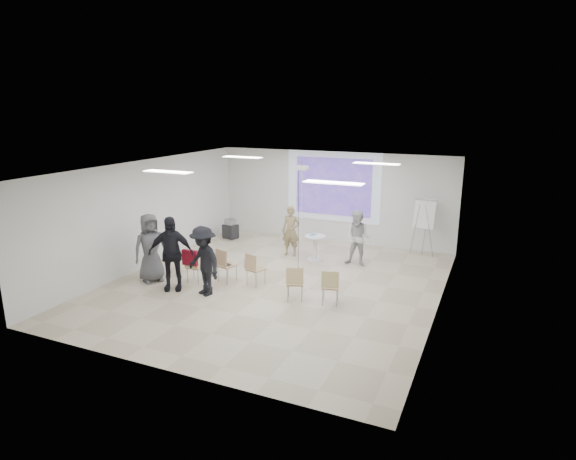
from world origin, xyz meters
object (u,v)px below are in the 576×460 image
at_px(audience_left, 170,248).
at_px(player_left, 291,228).
at_px(player_right, 358,235).
at_px(audience_outer, 150,244).
at_px(chair_left_mid, 194,265).
at_px(chair_far_left, 174,254).
at_px(chair_right_inner, 295,281).
at_px(av_cart, 230,230).
at_px(chair_center, 254,267).
at_px(chair_right_far, 330,284).
at_px(laptop, 227,264).
at_px(flipchart_easel, 424,214).
at_px(audience_mid, 203,256).
at_px(pedestal_table, 315,246).
at_px(chair_left_inner, 225,263).

bearing_deg(audience_left, player_left, 42.03).
height_order(player_right, audience_outer, audience_outer).
bearing_deg(player_left, chair_left_mid, -116.66).
distance_m(player_left, chair_far_left, 3.59).
bearing_deg(chair_right_inner, av_cart, 114.54).
distance_m(player_left, player_right, 2.12).
relative_size(chair_center, chair_right_far, 1.01).
relative_size(player_right, audience_outer, 0.88).
height_order(chair_left_mid, laptop, chair_left_mid).
relative_size(flipchart_easel, av_cart, 2.53).
bearing_deg(audience_mid, chair_right_far, 34.90).
bearing_deg(audience_outer, pedestal_table, -11.16).
distance_m(player_right, chair_right_inner, 3.22).
relative_size(audience_outer, av_cart, 2.90).
bearing_deg(chair_right_inner, chair_left_inner, 148.68).
height_order(pedestal_table, flipchart_easel, flipchart_easel).
bearing_deg(player_left, pedestal_table, -15.21).
distance_m(audience_mid, av_cart, 5.09).
height_order(chair_left_mid, chair_right_inner, chair_right_inner).
xyz_separation_m(chair_right_inner, audience_mid, (-2.16, -0.50, 0.46)).
bearing_deg(chair_center, player_right, 71.63).
bearing_deg(av_cart, chair_right_far, -24.59).
height_order(chair_far_left, chair_right_inner, chair_far_left).
bearing_deg(player_right, player_left, 177.60).
height_order(chair_right_inner, audience_outer, audience_outer).
bearing_deg(audience_mid, chair_right_inner, 36.19).
height_order(player_left, av_cart, player_left).
bearing_deg(chair_left_inner, flipchart_easel, 62.54).
bearing_deg(chair_left_mid, pedestal_table, 50.37).
bearing_deg(player_right, chair_center, -125.88).
height_order(pedestal_table, audience_left, audience_left).
distance_m(chair_left_inner, audience_outer, 1.97).
xyz_separation_m(pedestal_table, av_cart, (-3.50, 1.06, -0.11)).
xyz_separation_m(chair_left_inner, chair_center, (0.79, 0.09, -0.03)).
bearing_deg(pedestal_table, chair_left_mid, -126.04).
distance_m(chair_far_left, audience_left, 1.26).
distance_m(chair_far_left, chair_left_mid, 0.95).
xyz_separation_m(player_right, av_cart, (-4.77, 0.99, -0.57)).
bearing_deg(audience_mid, chair_far_left, 172.38).
relative_size(player_left, chair_right_inner, 2.03).
distance_m(laptop, audience_left, 1.53).
distance_m(pedestal_table, chair_right_inner, 3.14).
bearing_deg(pedestal_table, chair_right_far, -63.22).
distance_m(chair_center, audience_mid, 1.36).
height_order(player_right, chair_far_left, player_right).
xyz_separation_m(chair_right_inner, av_cart, (-4.17, 4.14, -0.19)).
xyz_separation_m(pedestal_table, player_right, (1.27, 0.07, 0.46)).
xyz_separation_m(chair_far_left, audience_left, (0.64, -0.97, 0.50)).
xyz_separation_m(audience_left, audience_outer, (-0.84, 0.27, -0.07)).
height_order(player_right, chair_left_mid, player_right).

